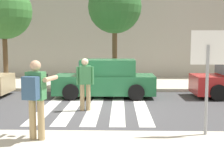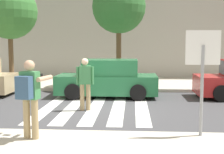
# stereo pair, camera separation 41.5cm
# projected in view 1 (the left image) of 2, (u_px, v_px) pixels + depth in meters

# --- Properties ---
(ground_plane) EXTENTS (120.00, 120.00, 0.00)m
(ground_plane) POSITION_uv_depth(u_px,v_px,m) (95.00, 108.00, 10.67)
(ground_plane) COLOR #424244
(sidewalk_far) EXTENTS (60.00, 4.80, 0.14)m
(sidewalk_far) POSITION_uv_depth(u_px,v_px,m) (104.00, 83.00, 16.63)
(sidewalk_far) COLOR beige
(sidewalk_far) RESTS_ON ground
(building_facade_far) EXTENTS (56.00, 4.00, 6.66)m
(building_facade_far) POSITION_uv_depth(u_px,v_px,m) (107.00, 26.00, 20.64)
(building_facade_far) COLOR #ADA89E
(building_facade_far) RESTS_ON ground
(crosswalk_stripe_0) EXTENTS (0.44, 5.20, 0.01)m
(crosswalk_stripe_0) POSITION_uv_depth(u_px,v_px,m) (50.00, 107.00, 10.91)
(crosswalk_stripe_0) COLOR silver
(crosswalk_stripe_0) RESTS_ON ground
(crosswalk_stripe_1) EXTENTS (0.44, 5.20, 0.01)m
(crosswalk_stripe_1) POSITION_uv_depth(u_px,v_px,m) (72.00, 107.00, 10.89)
(crosswalk_stripe_1) COLOR silver
(crosswalk_stripe_1) RESTS_ON ground
(crosswalk_stripe_2) EXTENTS (0.44, 5.20, 0.01)m
(crosswalk_stripe_2) POSITION_uv_depth(u_px,v_px,m) (95.00, 107.00, 10.87)
(crosswalk_stripe_2) COLOR silver
(crosswalk_stripe_2) RESTS_ON ground
(crosswalk_stripe_3) EXTENTS (0.44, 5.20, 0.01)m
(crosswalk_stripe_3) POSITION_uv_depth(u_px,v_px,m) (118.00, 107.00, 10.85)
(crosswalk_stripe_3) COLOR silver
(crosswalk_stripe_3) RESTS_ON ground
(crosswalk_stripe_4) EXTENTS (0.44, 5.20, 0.01)m
(crosswalk_stripe_4) POSITION_uv_depth(u_px,v_px,m) (141.00, 107.00, 10.83)
(crosswalk_stripe_4) COLOR silver
(crosswalk_stripe_4) RESTS_ON ground
(stop_sign) EXTENTS (0.76, 0.08, 2.37)m
(stop_sign) POSITION_uv_depth(u_px,v_px,m) (208.00, 60.00, 6.98)
(stop_sign) COLOR gray
(stop_sign) RESTS_ON sidewalk_near
(photographer_with_backpack) EXTENTS (0.69, 0.92, 1.72)m
(photographer_with_backpack) POSITION_uv_depth(u_px,v_px,m) (36.00, 93.00, 6.65)
(photographer_with_backpack) COLOR tan
(photographer_with_backpack) RESTS_ON sidewalk_near
(pedestrian_crossing) EXTENTS (0.57, 0.29, 1.72)m
(pedestrian_crossing) POSITION_uv_depth(u_px,v_px,m) (85.00, 81.00, 10.20)
(pedestrian_crossing) COLOR tan
(pedestrian_crossing) RESTS_ON ground
(parked_car_green) EXTENTS (4.10, 1.92, 1.55)m
(parked_car_green) POSITION_uv_depth(u_px,v_px,m) (106.00, 79.00, 12.87)
(parked_car_green) COLOR #236B3D
(parked_car_green) RESTS_ON ground
(street_tree_west) EXTENTS (2.74, 2.74, 5.00)m
(street_tree_west) POSITION_uv_depth(u_px,v_px,m) (4.00, 11.00, 15.23)
(street_tree_west) COLOR brown
(street_tree_west) RESTS_ON sidewalk_far
(street_tree_center) EXTENTS (2.56, 2.56, 5.08)m
(street_tree_center) POSITION_uv_depth(u_px,v_px,m) (115.00, 7.00, 14.82)
(street_tree_center) COLOR brown
(street_tree_center) RESTS_ON sidewalk_far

